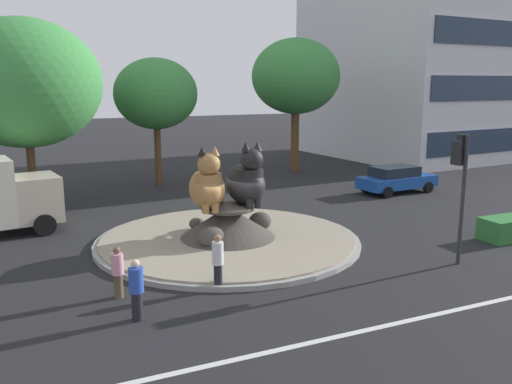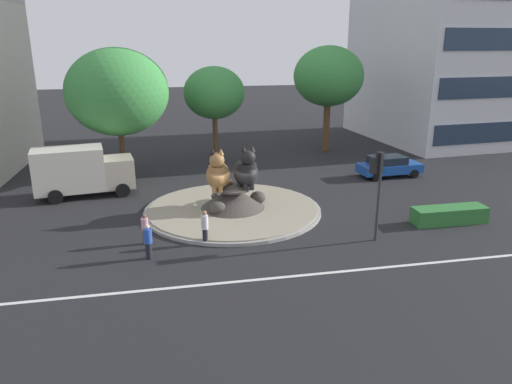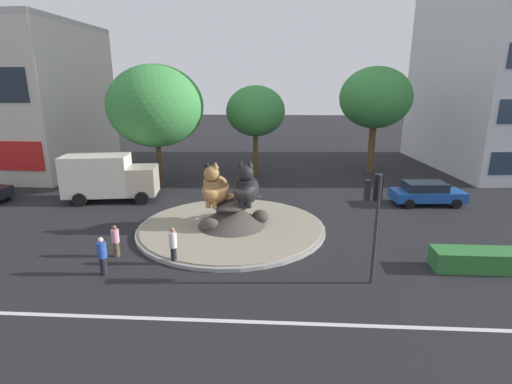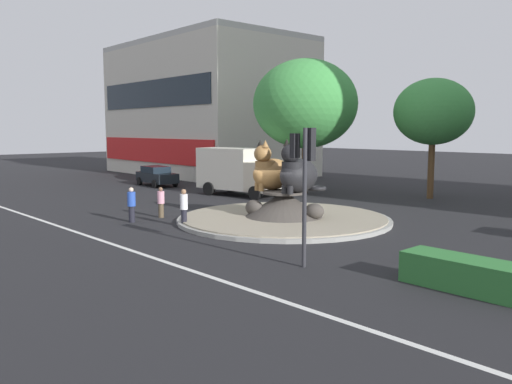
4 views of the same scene
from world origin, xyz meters
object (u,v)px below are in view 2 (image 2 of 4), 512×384
Objects in this scene: sedan_on_far_lane at (389,166)px; cat_statue_tabby at (218,174)px; cat_statue_black at (246,171)px; delivery_box_truck at (81,171)px; pedestrian_white_shirt at (205,227)px; traffic_light_mast at (378,177)px; pedestrian_blue_shirt at (148,241)px; broadleaf_tree_behind_island at (214,93)px; pedestrian_pink_shirt at (145,228)px; second_tree_near_tower at (117,92)px; third_tree_left at (329,77)px.

cat_statue_tabby is at bearing -162.32° from sedan_on_far_lane.
cat_statue_tabby is 0.98× the size of cat_statue_black.
sedan_on_far_lane is at bearing -7.36° from delivery_box_truck.
pedestrian_white_shirt is 0.37× the size of sedan_on_far_lane.
traffic_light_mast is 0.71× the size of delivery_box_truck.
delivery_box_truck is (-4.26, 10.48, 0.81)m from pedestrian_blue_shirt.
broadleaf_tree_behind_island is 4.94× the size of pedestrian_pink_shirt.
broadleaf_tree_behind_island is 0.83× the size of second_tree_near_tower.
sedan_on_far_lane is (11.89, -7.77, -4.75)m from broadleaf_tree_behind_island.
delivery_box_truck is (-9.89, 4.85, -0.72)m from cat_statue_black.
broadleaf_tree_behind_island is at bearing -175.53° from cat_statue_tabby.
traffic_light_mast reaches higher than delivery_box_truck.
third_tree_left is (17.48, 5.45, 0.44)m from second_tree_near_tower.
pedestrian_pink_shirt is (1.74, -12.79, -5.37)m from second_tree_near_tower.
second_tree_near_tower is at bearing 51.64° from delivery_box_truck.
delivery_box_truck is (-19.83, -9.52, -4.93)m from third_tree_left.
cat_statue_black is 1.67× the size of pedestrian_pink_shirt.
delivery_box_truck is at bearing 22.46° from pedestrian_white_shirt.
traffic_light_mast is 8.80m from pedestrian_white_shirt.
third_tree_left is 5.47× the size of pedestrian_blue_shirt.
third_tree_left reaches higher than pedestrian_blue_shirt.
traffic_light_mast is 0.49× the size of third_tree_left.
cat_statue_tabby is 0.53× the size of sedan_on_far_lane.
pedestrian_blue_shirt is at bearing -152.05° from sedan_on_far_lane.
third_tree_left reaches higher than broadleaf_tree_behind_island.
third_tree_left is at bearing -38.08° from pedestrian_pink_shirt.
cat_statue_tabby reaches higher than pedestrian_pink_shirt.
traffic_light_mast is at bearing -42.60° from delivery_box_truck.
third_tree_left is (9.94, 14.37, 4.21)m from cat_statue_black.
cat_statue_black is 7.15m from pedestrian_pink_shirt.
pedestrian_white_shirt is at bearing -98.58° from broadleaf_tree_behind_island.
second_tree_near_tower is 20.24m from sedan_on_far_lane.
second_tree_near_tower is at bearing 164.84° from sedan_on_far_lane.
cat_statue_tabby is at bearing 52.87° from traffic_light_mast.
broadleaf_tree_behind_island is at bearing -172.31° from third_tree_left.
pedestrian_blue_shirt is (-15.57, -20.00, -5.74)m from third_tree_left.
cat_statue_black is 1.54× the size of pedestrian_blue_shirt.
second_tree_near_tower is at bearing 127.30° from pedestrian_blue_shirt.
traffic_light_mast is at bearing -96.08° from pedestrian_pink_shirt.
cat_statue_black is at bearing -47.27° from pedestrian_white_shirt.
broadleaf_tree_behind_island is 1.62× the size of sedan_on_far_lane.
second_tree_near_tower is (-13.02, 14.54, 2.87)m from traffic_light_mast.
sedan_on_far_lane is at bearing -70.60° from pedestrian_white_shirt.
traffic_light_mast is at bearing -48.15° from second_tree_near_tower.
cat_statue_black is 8.10m from pedestrian_blue_shirt.
pedestrian_white_shirt is at bearing -150.48° from sedan_on_far_lane.
pedestrian_blue_shirt reaches higher than sedan_on_far_lane.
traffic_light_mast is 0.59× the size of broadleaf_tree_behind_island.
pedestrian_pink_shirt is at bearing -73.22° from delivery_box_truck.
traffic_light_mast is 18.67m from delivery_box_truck.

